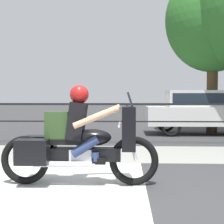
% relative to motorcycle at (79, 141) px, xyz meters
% --- Properties ---
extents(ground_plane, '(120.00, 120.00, 0.00)m').
position_rel_motorcycle_xyz_m(ground_plane, '(0.73, -0.47, -0.68)').
color(ground_plane, '#38383A').
extents(sidewalk_band, '(44.00, 2.40, 0.01)m').
position_rel_motorcycle_xyz_m(sidewalk_band, '(0.73, 2.93, -0.68)').
color(sidewalk_band, '#99968E').
rests_on(sidewalk_band, ground).
extents(crosswalk_band, '(3.47, 6.00, 0.01)m').
position_rel_motorcycle_xyz_m(crosswalk_band, '(-0.72, -0.67, -0.68)').
color(crosswalk_band, silver).
rests_on(crosswalk_band, ground).
extents(fence_railing, '(36.00, 0.05, 1.18)m').
position_rel_motorcycle_xyz_m(fence_railing, '(0.73, 4.65, 0.24)').
color(fence_railing, black).
rests_on(fence_railing, ground).
extents(motorcycle, '(2.44, 0.76, 1.54)m').
position_rel_motorcycle_xyz_m(motorcycle, '(0.00, 0.00, 0.00)').
color(motorcycle, black).
rests_on(motorcycle, ground).
extents(parked_car, '(4.16, 1.75, 1.59)m').
position_rel_motorcycle_xyz_m(parked_car, '(3.44, 7.33, 0.23)').
color(parked_car, silver).
rests_on(parked_car, ground).
extents(tree_behind_car, '(3.50, 3.50, 6.13)m').
position_rel_motorcycle_xyz_m(tree_behind_car, '(3.91, 7.70, 3.49)').
color(tree_behind_car, brown).
rests_on(tree_behind_car, ground).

